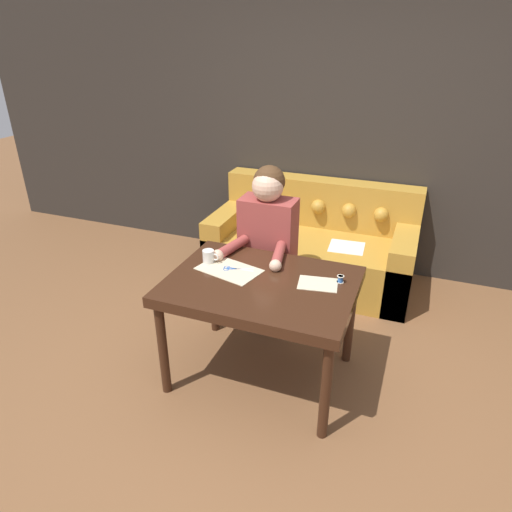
% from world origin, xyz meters
% --- Properties ---
extents(ground_plane, '(16.00, 16.00, 0.00)m').
position_xyz_m(ground_plane, '(0.00, 0.00, 0.00)').
color(ground_plane, brown).
extents(wall_back, '(8.00, 0.06, 2.60)m').
position_xyz_m(wall_back, '(0.00, 2.02, 1.30)').
color(wall_back, '#2D2823').
rests_on(wall_back, ground_plane).
extents(dining_table, '(1.15, 0.85, 0.73)m').
position_xyz_m(dining_table, '(-0.11, 0.13, 0.65)').
color(dining_table, '#381E11').
rests_on(dining_table, ground_plane).
extents(couch, '(1.82, 0.87, 0.88)m').
position_xyz_m(couch, '(-0.15, 1.59, 0.31)').
color(couch, '#B7842D').
rests_on(couch, ground_plane).
extents(person, '(0.49, 0.60, 1.29)m').
position_xyz_m(person, '(-0.28, 0.71, 0.67)').
color(person, '#33281E').
rests_on(person, ground_plane).
extents(pattern_paper_main, '(0.44, 0.34, 0.00)m').
position_xyz_m(pattern_paper_main, '(-0.36, 0.19, 0.73)').
color(pattern_paper_main, beige).
rests_on(pattern_paper_main, dining_table).
extents(pattern_paper_offcut, '(0.26, 0.21, 0.00)m').
position_xyz_m(pattern_paper_offcut, '(0.22, 0.22, 0.73)').
color(pattern_paper_offcut, beige).
rests_on(pattern_paper_offcut, dining_table).
extents(scissors, '(0.20, 0.10, 0.01)m').
position_xyz_m(scissors, '(-0.34, 0.21, 0.73)').
color(scissors, silver).
rests_on(scissors, dining_table).
extents(mug, '(0.11, 0.08, 0.09)m').
position_xyz_m(mug, '(-0.53, 0.24, 0.78)').
color(mug, silver).
rests_on(mug, dining_table).
extents(thread_spool, '(0.04, 0.04, 0.05)m').
position_xyz_m(thread_spool, '(0.34, 0.29, 0.75)').
color(thread_spool, '#3366B2').
rests_on(thread_spool, dining_table).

